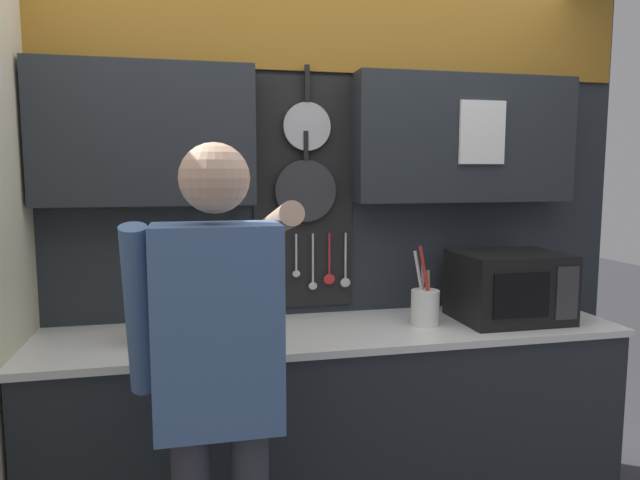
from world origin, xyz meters
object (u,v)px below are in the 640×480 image
microwave (509,286)px  utensil_crock (425,306)px  knife_block (152,317)px  person (218,368)px

microwave → utensil_crock: utensil_crock is taller
microwave → knife_block: 1.58m
microwave → utensil_crock: 0.42m
microwave → knife_block: bearing=180.0°
person → utensil_crock: bearing=32.8°
person → knife_block: bearing=111.2°
knife_block → microwave: bearing=-0.0°
knife_block → person: size_ratio=0.16×
knife_block → person: person is taller
microwave → utensil_crock: size_ratio=1.33×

